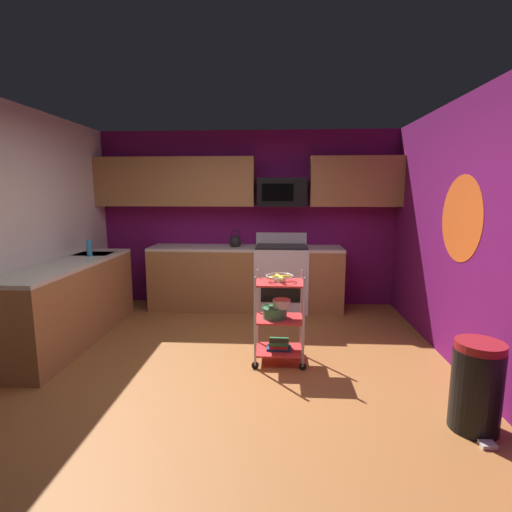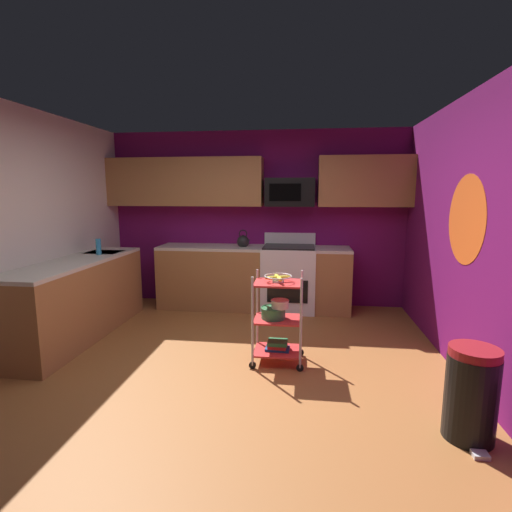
{
  "view_description": "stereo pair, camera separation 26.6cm",
  "coord_description": "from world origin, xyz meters",
  "views": [
    {
      "loc": [
        0.48,
        -3.44,
        1.69
      ],
      "look_at": [
        0.25,
        0.48,
        1.05
      ],
      "focal_mm": 27.13,
      "sensor_mm": 36.0,
      "label": 1
    },
    {
      "loc": [
        0.75,
        -3.41,
        1.69
      ],
      "look_at": [
        0.25,
        0.48,
        1.05
      ],
      "focal_mm": 27.13,
      "sensor_mm": 36.0,
      "label": 2
    }
  ],
  "objects": [
    {
      "name": "oven_range",
      "position": [
        0.51,
        2.1,
        0.48
      ],
      "size": [
        0.76,
        0.65,
        1.1
      ],
      "color": "white",
      "rests_on": "ground"
    },
    {
      "name": "dish_soap_bottle",
      "position": [
        -1.85,
        1.14,
        1.02
      ],
      "size": [
        0.06,
        0.06,
        0.2
      ],
      "primitive_type": "cylinder",
      "color": "#2D8CBF",
      "rests_on": "counter_run"
    },
    {
      "name": "floor",
      "position": [
        0.0,
        0.0,
        -0.02
      ],
      "size": [
        4.4,
        4.8,
        0.04
      ],
      "primitive_type": "cube",
      "color": "#995B2D",
      "rests_on": "ground"
    },
    {
      "name": "counter_run",
      "position": [
        -0.85,
        1.48,
        0.46
      ],
      "size": [
        3.59,
        2.8,
        0.92
      ],
      "color": "#9E6B3D",
      "rests_on": "ground"
    },
    {
      "name": "book_stack",
      "position": [
        0.49,
        0.28,
        0.18
      ],
      "size": [
        0.25,
        0.17,
        0.1
      ],
      "color": "#1E4C8C",
      "rests_on": "rolling_cart"
    },
    {
      "name": "microwave",
      "position": [
        0.51,
        2.21,
        1.7
      ],
      "size": [
        0.7,
        0.39,
        0.4
      ],
      "color": "black"
    },
    {
      "name": "upper_cabinets",
      "position": [
        -0.11,
        2.24,
        1.85
      ],
      "size": [
        4.4,
        0.33,
        0.7
      ],
      "color": "#9E6B3D"
    },
    {
      "name": "mixing_bowl_small",
      "position": [
        0.51,
        0.26,
        0.62
      ],
      "size": [
        0.18,
        0.18,
        0.08
      ],
      "color": "silver",
      "rests_on": "rolling_cart"
    },
    {
      "name": "trash_can",
      "position": [
        1.9,
        -0.77,
        0.33
      ],
      "size": [
        0.34,
        0.42,
        0.66
      ],
      "color": "black",
      "rests_on": "ground"
    },
    {
      "name": "wall_flower_decal",
      "position": [
        2.2,
        0.34,
        1.45
      ],
      "size": [
        0.0,
        0.83,
        0.83
      ],
      "primitive_type": "cylinder",
      "rotation": [
        0.0,
        1.57,
        0.0
      ],
      "color": "#E5591E"
    },
    {
      "name": "wall_right",
      "position": [
        2.23,
        0.0,
        1.3
      ],
      "size": [
        0.06,
        4.8,
        2.6
      ],
      "primitive_type": "cube",
      "color": "#6B1156",
      "rests_on": "ground"
    },
    {
      "name": "wall_back",
      "position": [
        0.0,
        2.43,
        1.3
      ],
      "size": [
        4.52,
        0.06,
        2.6
      ],
      "primitive_type": "cube",
      "color": "#6B1156",
      "rests_on": "ground"
    },
    {
      "name": "fruit_bowl",
      "position": [
        0.49,
        0.28,
        0.88
      ],
      "size": [
        0.27,
        0.27,
        0.07
      ],
      "color": "silver",
      "rests_on": "rolling_cart"
    },
    {
      "name": "rolling_cart",
      "position": [
        0.49,
        0.28,
        0.45
      ],
      "size": [
        0.53,
        0.39,
        0.91
      ],
      "color": "silver",
      "rests_on": "ground"
    },
    {
      "name": "mixing_bowl_large",
      "position": [
        0.45,
        0.28,
        0.52
      ],
      "size": [
        0.25,
        0.25,
        0.11
      ],
      "color": "#387F4C",
      "rests_on": "rolling_cart"
    },
    {
      "name": "kettle",
      "position": [
        -0.15,
        2.1,
        1.0
      ],
      "size": [
        0.21,
        0.18,
        0.26
      ],
      "color": "black",
      "rests_on": "counter_run"
    }
  ]
}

